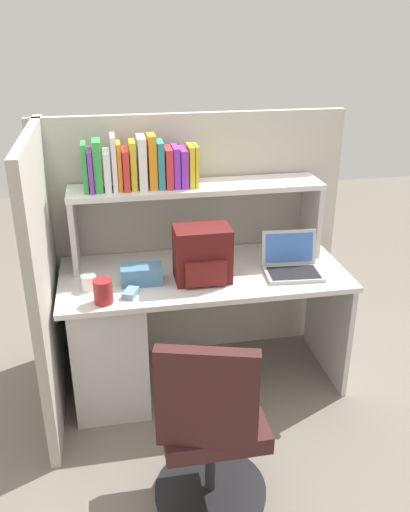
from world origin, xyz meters
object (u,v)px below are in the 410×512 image
object	(u,v)px
laptop	(292,264)
snack_canister	(103,292)
backpack	(202,255)
computer_mouse	(131,293)
office_chair	(210,436)
tissue_box	(142,275)
paper_cup	(89,282)

from	to	relation	value
laptop	snack_canister	size ratio (longest dim) A/B	2.63
backpack	computer_mouse	distance (m)	0.43
office_chair	laptop	bearing A→B (deg)	-111.32
tissue_box	snack_canister	world-z (taller)	snack_canister
office_chair	snack_canister	bearing A→B (deg)	-42.68
backpack	computer_mouse	bearing A→B (deg)	-163.61
backpack	tissue_box	world-z (taller)	backpack
snack_canister	paper_cup	bearing A→B (deg)	114.74
laptop	paper_cup	world-z (taller)	laptop
tissue_box	backpack	bearing A→B (deg)	-1.56
laptop	tissue_box	size ratio (longest dim) A/B	1.49
paper_cup	tissue_box	world-z (taller)	tissue_box
paper_cup	tissue_box	size ratio (longest dim) A/B	0.37
paper_cup	snack_canister	xyz separation A→B (m)	(0.07, -0.16, 0.02)
computer_mouse	snack_canister	world-z (taller)	snack_canister
laptop	snack_canister	world-z (taller)	laptop
computer_mouse	tissue_box	xyz separation A→B (m)	(0.07, 0.14, 0.03)
paper_cup	snack_canister	size ratio (longest dim) A/B	0.65
paper_cup	laptop	bearing A→B (deg)	0.33
laptop	paper_cup	bearing A→B (deg)	-179.67
paper_cup	office_chair	size ratio (longest dim) A/B	0.09
computer_mouse	backpack	bearing A→B (deg)	40.04
tissue_box	office_chair	world-z (taller)	office_chair
laptop	office_chair	distance (m)	1.12
computer_mouse	office_chair	world-z (taller)	office_chair
paper_cup	snack_canister	bearing A→B (deg)	-65.26
paper_cup	tissue_box	distance (m)	0.28
laptop	backpack	xyz separation A→B (m)	(-0.51, -0.00, 0.10)
laptop	paper_cup	distance (m)	1.12
backpack	office_chair	distance (m)	0.97
backpack	paper_cup	xyz separation A→B (m)	(-0.61, -0.01, -0.11)
office_chair	computer_mouse	bearing A→B (deg)	-53.36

